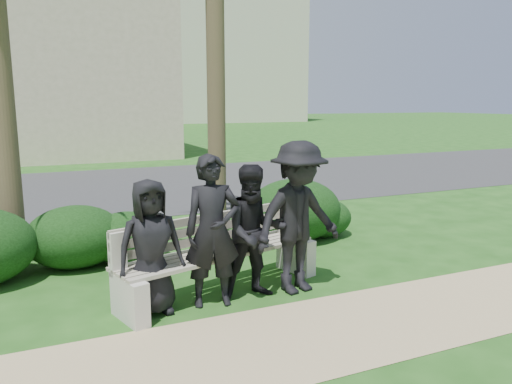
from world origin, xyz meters
TOP-DOWN VIEW (x-y plane):
  - ground at (0.00, 0.00)m, footprint 160.00×160.00m
  - footpath at (0.00, -1.80)m, footprint 30.00×1.60m
  - asphalt_street at (0.00, 8.00)m, footprint 160.00×8.00m
  - stucco_bldg_right at (-1.00, 18.00)m, footprint 8.40×8.40m
  - hotel_tower at (14.00, 55.00)m, footprint 26.00×18.00m
  - park_bench at (-0.55, -0.33)m, footprint 2.82×1.31m
  - man_a at (-1.48, -0.60)m, footprint 0.78×0.55m
  - man_b at (-0.77, -0.65)m, footprint 0.70×0.52m
  - man_c at (-0.24, -0.63)m, footprint 0.84×0.68m
  - man_d at (0.32, -0.68)m, footprint 1.32×0.90m
  - hedge_b at (-2.13, 1.48)m, footprint 1.39×1.15m
  - hedge_c at (-1.43, 1.42)m, footprint 1.17×0.96m
  - hedge_d at (1.42, 1.46)m, footprint 1.66×1.37m
  - hedge_e at (1.97, 1.44)m, footprint 1.06×0.87m

SIDE VIEW (x-z plane):
  - ground at x=0.00m, z-range 0.00..0.00m
  - footpath at x=0.00m, z-range -0.01..0.01m
  - asphalt_street at x=0.00m, z-range -0.01..0.01m
  - hedge_e at x=1.97m, z-range 0.00..0.69m
  - hedge_c at x=-1.43m, z-range 0.00..0.76m
  - park_bench at x=-0.55m, z-range -0.05..0.89m
  - hedge_b at x=-2.13m, z-range 0.00..0.91m
  - hedge_d at x=1.42m, z-range 0.00..1.08m
  - man_a at x=-1.48m, z-range 0.00..1.52m
  - man_c at x=-0.24m, z-range 0.00..1.62m
  - man_b at x=-0.77m, z-range 0.00..1.76m
  - man_d at x=0.32m, z-range 0.00..1.88m
  - stucco_bldg_right at x=-1.00m, z-range 0.01..7.31m
  - hotel_tower at x=14.00m, z-range -5.24..32.06m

